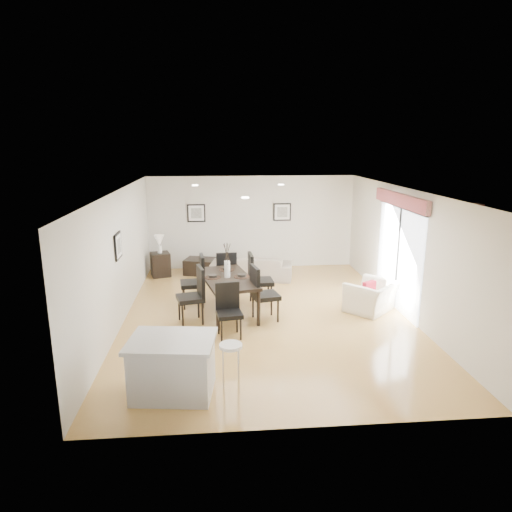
{
  "coord_description": "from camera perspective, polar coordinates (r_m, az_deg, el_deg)",
  "views": [
    {
      "loc": [
        -1.02,
        -9.17,
        3.64
      ],
      "look_at": [
        -0.18,
        0.4,
        1.23
      ],
      "focal_mm": 32.0,
      "sensor_mm": 36.0,
      "label": 1
    }
  ],
  "objects": [
    {
      "name": "sofa",
      "position": [
        12.47,
        -0.56,
        -1.39
      ],
      "size": [
        2.31,
        1.25,
        0.64
      ],
      "primitive_type": "imported",
      "rotation": [
        0.0,
        0.0,
        2.96
      ],
      "color": "gray",
      "rests_on": "ground"
    },
    {
      "name": "sliding_door",
      "position": [
        10.46,
        17.46,
        2.53
      ],
      "size": [
        0.12,
        2.7,
        2.57
      ],
      "color": "white",
      "rests_on": "wall_right"
    },
    {
      "name": "kitchen_island",
      "position": [
        7.0,
        -10.37,
        -13.39
      ],
      "size": [
        1.34,
        1.1,
        0.87
      ],
      "rotation": [
        0.0,
        0.0,
        -0.12
      ],
      "color": "silver",
      "rests_on": "ground"
    },
    {
      "name": "courtyard_plant_b",
      "position": [
        12.91,
        26.53,
        -2.46
      ],
      "size": [
        0.35,
        0.35,
        0.6
      ],
      "primitive_type": "imported",
      "rotation": [
        0.0,
        0.0,
        -0.04
      ],
      "color": "#395926",
      "rests_on": "ground"
    },
    {
      "name": "ground",
      "position": [
        9.92,
        1.27,
        -7.46
      ],
      "size": [
        8.0,
        8.0,
        0.0
      ],
      "primitive_type": "plane",
      "color": "tan",
      "rests_on": "ground"
    },
    {
      "name": "dining_chair_foot",
      "position": [
        11.06,
        -3.73,
        -1.88
      ],
      "size": [
        0.52,
        0.52,
        1.09
      ],
      "rotation": [
        0.0,
        0.0,
        3.2
      ],
      "color": "black",
      "rests_on": "ground"
    },
    {
      "name": "framed_print_left_wall",
      "position": [
        9.39,
        -16.85,
        1.22
      ],
      "size": [
        0.04,
        0.52,
        0.52
      ],
      "rotation": [
        0.0,
        0.0,
        1.57
      ],
      "color": "black",
      "rests_on": "wall_left"
    },
    {
      "name": "framed_print_back_right",
      "position": [
        13.43,
        3.29,
        5.52
      ],
      "size": [
        0.52,
        0.04,
        0.52
      ],
      "color": "black",
      "rests_on": "wall_back"
    },
    {
      "name": "table_lamp",
      "position": [
        12.8,
        -11.99,
        1.79
      ],
      "size": [
        0.26,
        0.26,
        0.5
      ],
      "color": "white",
      "rests_on": "side_table"
    },
    {
      "name": "wall_right",
      "position": [
        10.27,
        18.19,
        0.47
      ],
      "size": [
        0.04,
        8.0,
        2.7
      ],
      "primitive_type": "cube",
      "color": "silver",
      "rests_on": "ground"
    },
    {
      "name": "wall_back",
      "position": [
        13.41,
        -0.56,
        4.23
      ],
      "size": [
        6.0,
        0.04,
        2.7
      ],
      "primitive_type": "cube",
      "color": "silver",
      "rests_on": "ground"
    },
    {
      "name": "framed_print_back_left",
      "position": [
        13.31,
        -7.47,
        5.34
      ],
      "size": [
        0.52,
        0.04,
        0.52
      ],
      "color": "black",
      "rests_on": "wall_back"
    },
    {
      "name": "coffee_table",
      "position": [
        13.0,
        -6.44,
        -1.31
      ],
      "size": [
        1.21,
        0.91,
        0.43
      ],
      "primitive_type": "cube",
      "rotation": [
        0.0,
        0.0,
        -0.27
      ],
      "color": "black",
      "rests_on": "ground"
    },
    {
      "name": "bar_stool",
      "position": [
        6.88,
        -3.17,
        -11.76
      ],
      "size": [
        0.34,
        0.34,
        0.75
      ],
      "color": "white",
      "rests_on": "ground"
    },
    {
      "name": "dining_chair_efar",
      "position": [
        10.39,
        0.05,
        -2.55
      ],
      "size": [
        0.57,
        0.57,
        1.2
      ],
      "rotation": [
        0.0,
        0.0,
        1.63
      ],
      "color": "black",
      "rests_on": "ground"
    },
    {
      "name": "dining_table",
      "position": [
        9.88,
        -3.6,
        -3.11
      ],
      "size": [
        1.36,
        2.1,
        0.81
      ],
      "rotation": [
        0.0,
        0.0,
        0.21
      ],
      "color": "black",
      "rests_on": "ground"
    },
    {
      "name": "dining_chair_wnear",
      "position": [
        9.47,
        -7.64,
        -4.45
      ],
      "size": [
        0.63,
        0.63,
        1.17
      ],
      "rotation": [
        0.0,
        0.0,
        -1.33
      ],
      "color": "black",
      "rests_on": "ground"
    },
    {
      "name": "dining_chair_head",
      "position": [
        8.78,
        -3.46,
        -6.36
      ],
      "size": [
        0.53,
        0.53,
        1.04
      ],
      "rotation": [
        0.0,
        0.0,
        0.14
      ],
      "color": "black",
      "rests_on": "ground"
    },
    {
      "name": "dining_chair_enear",
      "position": [
        9.45,
        0.6,
        -4.31
      ],
      "size": [
        0.63,
        0.63,
        1.18
      ],
      "rotation": [
        0.0,
        0.0,
        1.78
      ],
      "color": "black",
      "rests_on": "ground"
    },
    {
      "name": "cushion",
      "position": [
        10.21,
        13.95,
        -4.0
      ],
      "size": [
        0.34,
        0.26,
        0.33
      ],
      "primitive_type": "cube",
      "rotation": [
        0.0,
        0.0,
        3.67
      ],
      "color": "maroon",
      "rests_on": "armchair"
    },
    {
      "name": "side_table",
      "position": [
        12.96,
        -11.85,
        -1.04
      ],
      "size": [
        0.62,
        0.62,
        0.66
      ],
      "primitive_type": "cube",
      "rotation": [
        0.0,
        0.0,
        0.28
      ],
      "color": "black",
      "rests_on": "ground"
    },
    {
      "name": "wall_left",
      "position": [
        9.66,
        -16.67,
        -0.26
      ],
      "size": [
        0.04,
        8.0,
        2.7
      ],
      "primitive_type": "cube",
      "color": "silver",
      "rests_on": "ground"
    },
    {
      "name": "armchair",
      "position": [
        10.39,
        14.22,
        -4.93
      ],
      "size": [
        1.37,
        1.36,
        0.67
      ],
      "primitive_type": "imported",
      "rotation": [
        0.0,
        0.0,
        3.9
      ],
      "color": "#EEE6CD",
      "rests_on": "ground"
    },
    {
      "name": "dining_chair_wfar",
      "position": [
        10.38,
        -7.41,
        -2.75
      ],
      "size": [
        0.59,
        0.59,
        1.18
      ],
      "rotation": [
        0.0,
        0.0,
        -1.46
      ],
      "color": "black",
      "rests_on": "ground"
    },
    {
      "name": "ceiling",
      "position": [
        9.28,
        1.36,
        8.24
      ],
      "size": [
        6.0,
        8.0,
        0.02
      ],
      "primitive_type": "cube",
      "color": "white",
      "rests_on": "wall_back"
    },
    {
      "name": "wall_front",
      "position": [
        5.75,
        5.75,
        -9.48
      ],
      "size": [
        6.0,
        0.04,
        2.7
      ],
      "primitive_type": "cube",
      "color": "silver",
      "rests_on": "ground"
    },
    {
      "name": "vase",
      "position": [
        9.77,
        -3.64,
        -0.91
      ],
      "size": [
        0.98,
        1.5,
        0.76
      ],
      "color": "white",
      "rests_on": "dining_table"
    }
  ]
}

